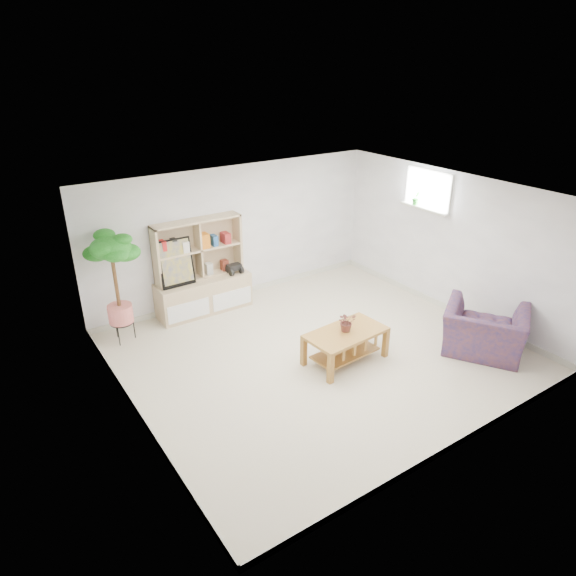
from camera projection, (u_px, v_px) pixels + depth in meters
floor at (319, 353)px, 7.71m from camera, size 5.50×5.00×0.01m
ceiling at (323, 197)px, 6.72m from camera, size 5.50×5.00×0.01m
walls at (321, 280)px, 7.21m from camera, size 5.51×5.01×2.40m
baseboard at (319, 350)px, 7.69m from camera, size 5.50×5.00×0.10m
window at (428, 190)px, 8.72m from camera, size 0.10×0.98×0.68m
window_sill at (424, 208)px, 8.82m from camera, size 0.14×1.00×0.04m
storage_unit at (202, 268)px, 8.66m from camera, size 1.63×0.55×1.63m
poster at (176, 263)px, 8.33m from camera, size 0.57×0.14×0.79m
toy_truck at (234, 268)px, 8.93m from camera, size 0.36×0.25×0.19m
coffee_table at (345, 346)px, 7.44m from camera, size 1.22×0.73×0.48m
table_plant at (347, 322)px, 7.30m from camera, size 0.32×0.30×0.29m
floor_tree at (117, 289)px, 7.70m from camera, size 0.76×0.76×1.78m
armchair at (485, 328)px, 7.56m from camera, size 1.45×1.50×0.85m
sill_plant at (416, 198)px, 8.92m from camera, size 0.17×0.15×0.24m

